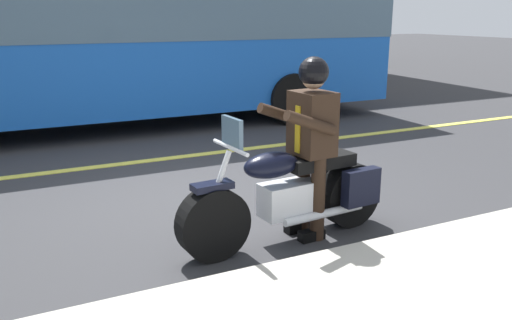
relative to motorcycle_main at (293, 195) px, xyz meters
The scene contains 5 objects.
ground_plane 1.50m from the motorcycle_main, 75.67° to the right, with size 80.00×80.00×0.00m, color #333335.
lane_center_stripe 3.43m from the motorcycle_main, 84.04° to the right, with size 60.00×0.16×0.01m, color #E5DB4C.
motorcycle_main is the anchor object (origin of this frame).
rider_main 0.61m from the motorcycle_main, behind, with size 0.65×0.58×1.74m.
bus_near 6.23m from the motorcycle_main, 85.80° to the right, with size 11.05×2.70×3.30m.
Camera 1 is at (2.06, 5.49, 2.11)m, focal length 37.13 mm.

